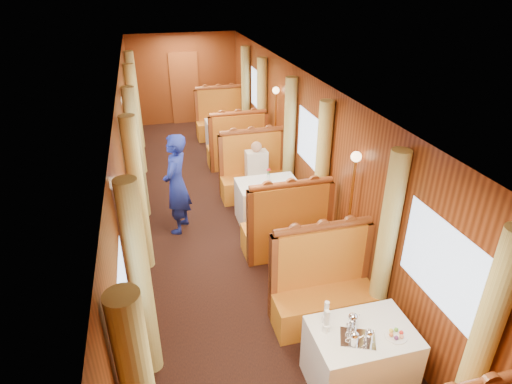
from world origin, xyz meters
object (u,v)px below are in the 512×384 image
object	(u,v)px
table_near	(360,357)
rose_vase_mid	(269,173)
banquette_near_aft	(323,291)
banquette_far_aft	(221,121)
rose_vase_far	(228,114)
tea_tray	(358,339)
table_mid	(268,202)
banquette_mid_fwd	(286,230)
banquette_far_fwd	(237,149)
teapot_right	(369,337)
fruit_plate	(396,335)
teapot_back	(352,322)
steward	(176,184)
passenger	(257,166)
banquette_mid_aft	(254,176)
teapot_left	(354,340)
table_far	(229,136)

from	to	relation	value
table_near	rose_vase_mid	distance (m)	3.58
banquette_near_aft	banquette_far_aft	distance (m)	7.00
rose_vase_far	tea_tray	bearing A→B (deg)	-90.88
table_mid	banquette_mid_fwd	size ratio (longest dim) A/B	0.78
banquette_far_fwd	teapot_right	distance (m)	6.13
table_mid	fruit_plate	distance (m)	3.68
rose_vase_mid	rose_vase_far	bearing A→B (deg)	90.28
banquette_mid_fwd	teapot_back	world-z (taller)	banquette_mid_fwd
banquette_far_fwd	steward	distance (m)	2.86
steward	passenger	xyz separation A→B (m)	(1.54, 0.65, -0.12)
fruit_plate	rose_vase_far	world-z (taller)	rose_vase_far
banquette_far_aft	fruit_plate	distance (m)	8.17
banquette_far_fwd	teapot_right	size ratio (longest dim) A/B	9.51
teapot_back	table_mid	bearing A→B (deg)	64.18
teapot_right	tea_tray	bearing A→B (deg)	130.29
rose_vase_far	steward	distance (m)	3.69
fruit_plate	steward	world-z (taller)	steward
banquette_far_aft	rose_vase_mid	bearing A→B (deg)	-89.81
table_mid	rose_vase_far	world-z (taller)	rose_vase_far
fruit_plate	banquette_mid_aft	bearing A→B (deg)	93.39
table_near	banquette_far_fwd	bearing A→B (deg)	90.00
teapot_right	rose_vase_far	distance (m)	7.10
teapot_left	fruit_plate	distance (m)	0.46
table_near	teapot_left	distance (m)	0.50
banquette_mid_fwd	banquette_far_fwd	size ratio (longest dim) A/B	1.00
fruit_plate	rose_vase_far	distance (m)	7.12
banquette_near_aft	teapot_left	xyz separation A→B (m)	(-0.19, -1.15, 0.39)
tea_tray	teapot_back	world-z (taller)	teapot_back
banquette_far_aft	rose_vase_mid	size ratio (longest dim) A/B	3.72
table_far	steward	bearing A→B (deg)	-114.43
banquette_mid_aft	banquette_far_fwd	distance (m)	1.47
banquette_far_fwd	banquette_far_aft	bearing A→B (deg)	90.00
banquette_far_fwd	steward	world-z (taller)	steward
teapot_left	banquette_mid_fwd	bearing A→B (deg)	89.16
table_near	table_mid	xyz separation A→B (m)	(0.00, 3.50, 0.00)
table_mid	banquette_far_fwd	bearing A→B (deg)	90.00
rose_vase_far	banquette_far_fwd	bearing A→B (deg)	-89.86
banquette_far_aft	teapot_back	size ratio (longest dim) A/B	8.03
banquette_mid_fwd	banquette_far_aft	xyz separation A→B (m)	(0.00, 5.53, 0.00)
banquette_mid_fwd	steward	xyz separation A→B (m)	(-1.54, 1.13, 0.44)
table_near	steward	bearing A→B (deg)	113.08
teapot_right	banquette_near_aft	bearing A→B (deg)	70.19
steward	teapot_right	bearing A→B (deg)	46.52
tea_tray	fruit_plate	xyz separation A→B (m)	(0.39, -0.06, 0.01)
banquette_far_aft	teapot_left	xyz separation A→B (m)	(-0.19, -8.15, 0.39)
banquette_mid_fwd	teapot_left	world-z (taller)	banquette_mid_fwd
banquette_far_fwd	teapot_right	xyz separation A→B (m)	(-0.02, -6.12, 0.38)
teapot_left	fruit_plate	xyz separation A→B (m)	(0.46, -0.01, -0.04)
teapot_back	passenger	bearing A→B (deg)	64.47
teapot_right	steward	world-z (taller)	steward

